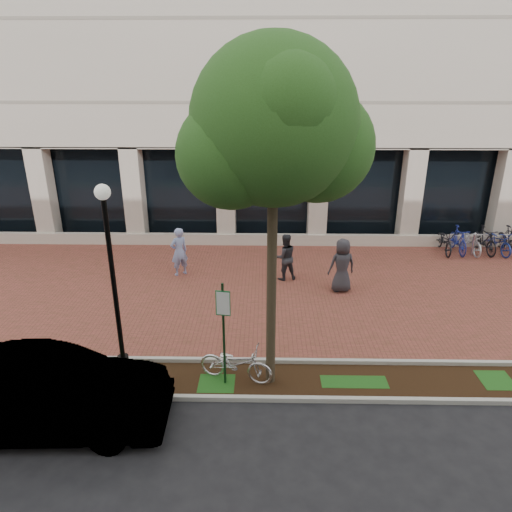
{
  "coord_description": "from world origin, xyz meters",
  "views": [
    {
      "loc": [
        -0.32,
        -14.5,
        6.87
      ],
      "look_at": [
        -0.58,
        -0.8,
        1.53
      ],
      "focal_mm": 32.0,
      "sensor_mm": 36.0,
      "label": 1
    }
  ],
  "objects_px": {
    "locked_bicycle": "(236,363)",
    "sedan_near_curb": "(46,395)",
    "bike_rack_cluster": "(484,241)",
    "lamppost": "(112,271)",
    "street_tree": "(276,134)",
    "pedestrian_mid": "(285,257)",
    "pedestrian_left": "(179,252)",
    "pedestrian_right": "(342,265)",
    "parking_sign": "(223,323)",
    "bollard": "(473,244)"
  },
  "relations": [
    {
      "from": "lamppost",
      "to": "bike_rack_cluster",
      "type": "height_order",
      "value": "lamppost"
    },
    {
      "from": "lamppost",
      "to": "bollard",
      "type": "height_order",
      "value": "lamppost"
    },
    {
      "from": "bollard",
      "to": "sedan_near_curb",
      "type": "xyz_separation_m",
      "value": [
        -13.1,
        -10.28,
        0.31
      ]
    },
    {
      "from": "pedestrian_mid",
      "to": "locked_bicycle",
      "type": "bearing_deg",
      "value": 61.88
    },
    {
      "from": "parking_sign",
      "to": "street_tree",
      "type": "relative_size",
      "value": 0.34
    },
    {
      "from": "pedestrian_right",
      "to": "bike_rack_cluster",
      "type": "relative_size",
      "value": 0.44
    },
    {
      "from": "lamppost",
      "to": "sedan_near_curb",
      "type": "xyz_separation_m",
      "value": [
        -0.88,
        -2.2,
        -1.84
      ]
    },
    {
      "from": "parking_sign",
      "to": "bollard",
      "type": "bearing_deg",
      "value": 51.41
    },
    {
      "from": "pedestrian_left",
      "to": "pedestrian_mid",
      "type": "xyz_separation_m",
      "value": [
        3.89,
        -0.33,
        -0.05
      ]
    },
    {
      "from": "street_tree",
      "to": "bollard",
      "type": "relative_size",
      "value": 7.7
    },
    {
      "from": "street_tree",
      "to": "pedestrian_mid",
      "type": "xyz_separation_m",
      "value": [
        0.53,
        6.03,
        -4.98
      ]
    },
    {
      "from": "bike_rack_cluster",
      "to": "street_tree",
      "type": "bearing_deg",
      "value": -137.36
    },
    {
      "from": "lamppost",
      "to": "locked_bicycle",
      "type": "xyz_separation_m",
      "value": [
        2.91,
        -0.51,
        -2.18
      ]
    },
    {
      "from": "parking_sign",
      "to": "bollard",
      "type": "distance_m",
      "value": 13.01
    },
    {
      "from": "street_tree",
      "to": "pedestrian_mid",
      "type": "relative_size",
      "value": 4.46
    },
    {
      "from": "locked_bicycle",
      "to": "pedestrian_right",
      "type": "height_order",
      "value": "pedestrian_right"
    },
    {
      "from": "parking_sign",
      "to": "bollard",
      "type": "relative_size",
      "value": 2.64
    },
    {
      "from": "parking_sign",
      "to": "pedestrian_mid",
      "type": "relative_size",
      "value": 1.53
    },
    {
      "from": "pedestrian_left",
      "to": "locked_bicycle",
      "type": "bearing_deg",
      "value": 74.81
    },
    {
      "from": "street_tree",
      "to": "locked_bicycle",
      "type": "height_order",
      "value": "street_tree"
    },
    {
      "from": "bollard",
      "to": "bike_rack_cluster",
      "type": "bearing_deg",
      "value": 30.93
    },
    {
      "from": "locked_bicycle",
      "to": "pedestrian_left",
      "type": "distance_m",
      "value": 6.84
    },
    {
      "from": "parking_sign",
      "to": "pedestrian_left",
      "type": "distance_m",
      "value": 6.93
    },
    {
      "from": "pedestrian_mid",
      "to": "bike_rack_cluster",
      "type": "xyz_separation_m",
      "value": [
        8.51,
        2.92,
        -0.35
      ]
    },
    {
      "from": "lamppost",
      "to": "locked_bicycle",
      "type": "distance_m",
      "value": 3.67
    },
    {
      "from": "bollard",
      "to": "bike_rack_cluster",
      "type": "distance_m",
      "value": 0.72
    },
    {
      "from": "lamppost",
      "to": "pedestrian_left",
      "type": "height_order",
      "value": "lamppost"
    },
    {
      "from": "locked_bicycle",
      "to": "pedestrian_left",
      "type": "relative_size",
      "value": 0.99
    },
    {
      "from": "pedestrian_mid",
      "to": "bollard",
      "type": "height_order",
      "value": "pedestrian_mid"
    },
    {
      "from": "street_tree",
      "to": "locked_bicycle",
      "type": "relative_size",
      "value": 4.24
    },
    {
      "from": "pedestrian_mid",
      "to": "bollard",
      "type": "xyz_separation_m",
      "value": [
        7.89,
        2.55,
        -0.36
      ]
    },
    {
      "from": "street_tree",
      "to": "parking_sign",
      "type": "bearing_deg",
      "value": -171.85
    },
    {
      "from": "pedestrian_left",
      "to": "sedan_near_curb",
      "type": "distance_m",
      "value": 8.17
    },
    {
      "from": "pedestrian_right",
      "to": "bike_rack_cluster",
      "type": "bearing_deg",
      "value": -162.17
    },
    {
      "from": "locked_bicycle",
      "to": "pedestrian_mid",
      "type": "distance_m",
      "value": 6.21
    },
    {
      "from": "pedestrian_mid",
      "to": "pedestrian_right",
      "type": "xyz_separation_m",
      "value": [
        1.9,
        -0.94,
        0.07
      ]
    },
    {
      "from": "bike_rack_cluster",
      "to": "lamppost",
      "type": "bearing_deg",
      "value": -148.74
    },
    {
      "from": "pedestrian_right",
      "to": "parking_sign",
      "type": "bearing_deg",
      "value": 43.32
    },
    {
      "from": "locked_bicycle",
      "to": "sedan_near_curb",
      "type": "relative_size",
      "value": 0.37
    },
    {
      "from": "pedestrian_right",
      "to": "sedan_near_curb",
      "type": "distance_m",
      "value": 9.83
    },
    {
      "from": "locked_bicycle",
      "to": "pedestrian_left",
      "type": "bearing_deg",
      "value": 35.97
    },
    {
      "from": "bollard",
      "to": "parking_sign",
      "type": "bearing_deg",
      "value": -137.54
    },
    {
      "from": "bike_rack_cluster",
      "to": "pedestrian_left",
      "type": "bearing_deg",
      "value": -170.28
    },
    {
      "from": "bike_rack_cluster",
      "to": "locked_bicycle",
      "type": "bearing_deg",
      "value": -140.02
    },
    {
      "from": "locked_bicycle",
      "to": "bike_rack_cluster",
      "type": "distance_m",
      "value": 13.37
    },
    {
      "from": "parking_sign",
      "to": "street_tree",
      "type": "xyz_separation_m",
      "value": [
        1.14,
        0.16,
        4.18
      ]
    },
    {
      "from": "locked_bicycle",
      "to": "bike_rack_cluster",
      "type": "relative_size",
      "value": 0.43
    },
    {
      "from": "street_tree",
      "to": "pedestrian_right",
      "type": "bearing_deg",
      "value": 64.5
    },
    {
      "from": "lamppost",
      "to": "sedan_near_curb",
      "type": "distance_m",
      "value": 3.0
    },
    {
      "from": "sedan_near_curb",
      "to": "locked_bicycle",
      "type": "bearing_deg",
      "value": -68.26
    }
  ]
}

